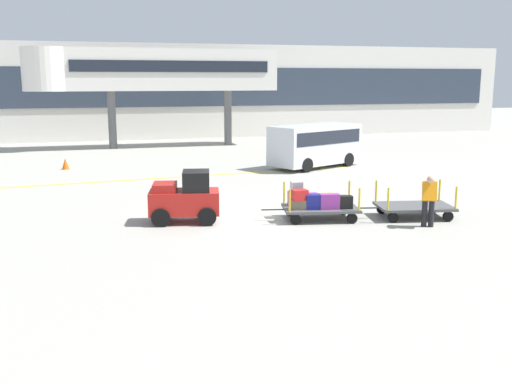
# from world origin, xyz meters

# --- Properties ---
(ground_plane) EXTENTS (120.00, 120.00, 0.00)m
(ground_plane) POSITION_xyz_m (0.00, 0.00, 0.00)
(ground_plane) COLOR #9E9B91
(apron_lead_line) EXTENTS (17.21, 1.91, 0.01)m
(apron_lead_line) POSITION_xyz_m (-1.32, 7.78, 0.00)
(apron_lead_line) COLOR yellow
(apron_lead_line) RESTS_ON ground_plane
(terminal_building) EXTENTS (56.07, 2.51, 6.87)m
(terminal_building) POSITION_xyz_m (0.00, 25.98, 3.44)
(terminal_building) COLOR silver
(terminal_building) RESTS_ON ground_plane
(jet_bridge) EXTENTS (15.70, 3.00, 6.21)m
(jet_bridge) POSITION_xyz_m (-1.57, 19.99, 4.86)
(jet_bridge) COLOR silver
(jet_bridge) RESTS_ON ground_plane
(baggage_tug) EXTENTS (2.27, 1.57, 1.58)m
(baggage_tug) POSITION_xyz_m (-2.24, -0.61, 0.75)
(baggage_tug) COLOR red
(baggage_tug) RESTS_ON ground_plane
(baggage_cart_lead) EXTENTS (3.08, 1.81, 1.16)m
(baggage_cart_lead) POSITION_xyz_m (1.75, -1.41, 0.54)
(baggage_cart_lead) COLOR #4C4C4F
(baggage_cart_lead) RESTS_ON ground_plane
(baggage_cart_middle) EXTENTS (3.08, 1.81, 1.10)m
(baggage_cart_middle) POSITION_xyz_m (4.79, -1.97, 0.35)
(baggage_cart_middle) COLOR #4C4C4F
(baggage_cart_middle) RESTS_ON ground_plane
(baggage_handler) EXTENTS (0.54, 0.55, 1.56)m
(baggage_handler) POSITION_xyz_m (4.54, -3.17, 0.87)
(baggage_handler) COLOR black
(baggage_handler) RESTS_ON ground_plane
(shuttle_van) EXTENTS (5.15, 3.75, 2.10)m
(shuttle_van) POSITION_xyz_m (5.75, 9.02, 1.23)
(shuttle_van) COLOR silver
(shuttle_van) RESTS_ON ground_plane
(safety_cone_near) EXTENTS (0.36, 0.36, 0.55)m
(safety_cone_near) POSITION_xyz_m (-6.21, 11.64, 0.28)
(safety_cone_near) COLOR #EA590F
(safety_cone_near) RESTS_ON ground_plane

